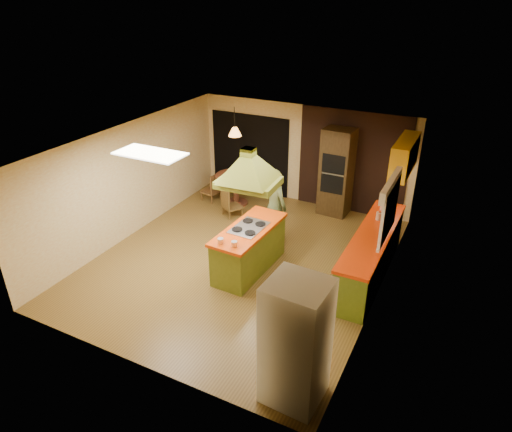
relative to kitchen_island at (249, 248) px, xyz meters
The scene contains 21 objects.
ground 0.59m from the kitchen_island, 140.04° to the left, with size 6.50×6.50×0.00m, color brown.
room_walls 0.86m from the kitchen_island, 140.04° to the left, with size 5.50×6.50×6.50m.
ceiling_plane 2.06m from the kitchen_island, 140.04° to the left, with size 6.50×6.50×0.00m, color silver.
brick_panel 3.68m from the kitchen_island, 74.31° to the left, with size 2.64×0.03×2.50m, color #381E14.
nook_opening 3.94m from the kitchen_island, 117.17° to the left, with size 2.20×0.03×2.10m, color black.
right_counter 2.33m from the kitchen_island, 20.97° to the left, with size 0.62×3.05×0.92m.
upper_cabinets 3.66m from the kitchen_island, 46.70° to the left, with size 0.34×1.40×0.70m, color yellow.
window_right 2.82m from the kitchen_island, 14.65° to the left, with size 0.12×1.35×1.06m.
fluor_panel 2.63m from the kitchen_island, 144.92° to the right, with size 1.20×0.60×0.03m, color white.
kitchen_island is the anchor object (origin of this frame).
range_hood 1.78m from the kitchen_island, 90.00° to the left, with size 1.12×0.84×0.80m.
man 1.32m from the kitchen_island, 92.25° to the left, with size 0.61×0.40×1.66m, color #4F592F.
refrigerator 3.22m from the kitchen_island, 51.57° to the right, with size 0.76×0.72×1.85m, color white.
wall_oven 3.31m from the kitchen_island, 77.65° to the left, with size 0.74×0.64×2.12m.
dining_table 3.06m from the kitchen_island, 123.71° to the left, with size 1.04×1.04×0.78m.
chair_left 3.43m from the kitchen_island, 134.44° to the left, with size 0.41×0.41×0.75m, color brown, non-canonical shape.
chair_near 2.39m from the kitchen_island, 127.38° to the left, with size 0.41×0.41×0.75m, color brown, non-canonical shape.
pendant_lamp 3.38m from the kitchen_island, 123.71° to the left, with size 0.32×0.32×0.20m, color #FF9E3F.
canister_large 3.07m from the kitchen_island, 45.40° to the left, with size 0.15×0.15×0.22m, color #FFF3CD.
canister_medium 2.87m from the kitchen_island, 41.13° to the left, with size 0.15×0.15×0.21m, color #FEEACC.
canister_small 2.62m from the kitchen_island, 34.33° to the left, with size 0.12×0.12×0.16m, color beige.
Camera 1 is at (3.82, -6.98, 5.04)m, focal length 32.00 mm.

